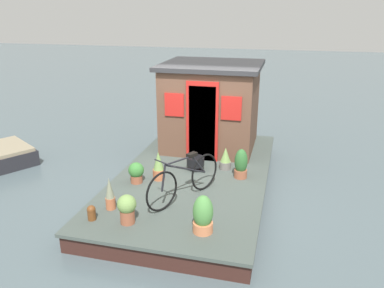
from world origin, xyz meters
The scene contains 13 objects.
ground_plane centered at (0.00, 0.00, 0.00)m, with size 60.00×60.00×0.00m, color #4C5B60.
houseboat_deck centered at (0.00, 0.00, 0.19)m, with size 5.61×3.03×0.37m.
houseboat_cabin centered at (1.70, 0.00, 1.41)m, with size 2.16×2.32×2.06m.
bicycle centered at (-1.21, -0.12, 0.77)m, with size 1.61×0.89×0.85m.
potted_plant_sage centered at (-0.78, 0.99, 0.60)m, with size 0.31×0.31×0.42m.
potted_plant_fern centered at (-2.17, -0.67, 0.66)m, with size 0.31×0.31×0.62m.
potted_plant_geranium centered at (0.33, -0.60, 0.60)m, with size 0.25×0.25×0.48m.
potted_plant_ivy centered at (-0.52, 0.61, 0.65)m, with size 0.24×0.24×0.59m.
potted_plant_mint centered at (-0.03, -0.98, 0.66)m, with size 0.26×0.26×0.61m.
potted_plant_lavender centered at (-1.86, 1.02, 0.65)m, with size 0.17×0.17×0.58m.
potted_plant_rosemary centered at (-2.21, 0.56, 0.64)m, with size 0.31×0.31×0.49m.
charcoal_grill centered at (0.13, 0.01, 0.56)m, with size 0.38×0.38×0.29m.
mooring_bollard centered at (-2.27, 1.16, 0.51)m, with size 0.14×0.14×0.26m.
Camera 1 is at (-7.13, -1.76, 3.63)m, focal length 35.47 mm.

